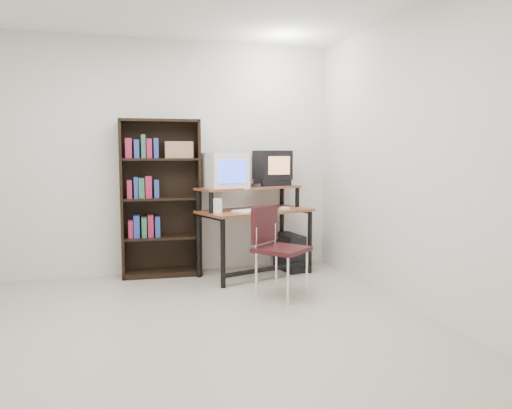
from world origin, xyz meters
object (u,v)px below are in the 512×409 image
object	(u,v)px
computer_desk	(254,214)
school_chair	(275,241)
bookshelf	(161,196)
crt_monitor	(225,171)
crt_tv	(272,165)
pc_tower	(289,252)

from	to	relation	value
computer_desk	school_chair	xyz separation A→B (m)	(-0.04, -0.86, -0.16)
computer_desk	bookshelf	world-z (taller)	bookshelf
computer_desk	bookshelf	xyz separation A→B (m)	(-0.99, 0.27, 0.20)
crt_monitor	school_chair	world-z (taller)	crt_monitor
crt_monitor	bookshelf	world-z (taller)	bookshelf
bookshelf	crt_tv	bearing A→B (deg)	1.62
crt_tv	school_chair	bearing A→B (deg)	-114.35
pc_tower	school_chair	xyz separation A→B (m)	(-0.50, -0.96, 0.32)
pc_tower	bookshelf	world-z (taller)	bookshelf
computer_desk	crt_tv	distance (m)	0.64
crt_monitor	pc_tower	bearing A→B (deg)	-4.99
crt_monitor	pc_tower	distance (m)	1.23
computer_desk	crt_monitor	xyz separation A→B (m)	(-0.31, 0.04, 0.47)
pc_tower	crt_tv	bearing A→B (deg)	133.45
computer_desk	crt_tv	bearing A→B (deg)	21.38
school_chair	crt_monitor	bearing A→B (deg)	67.96
bookshelf	computer_desk	bearing A→B (deg)	-11.85
crt_tv	bookshelf	distance (m)	1.32
computer_desk	pc_tower	distance (m)	0.67
crt_tv	computer_desk	bearing A→B (deg)	-148.69
crt_tv	school_chair	world-z (taller)	crt_tv
crt_tv	pc_tower	size ratio (longest dim) A/B	0.89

